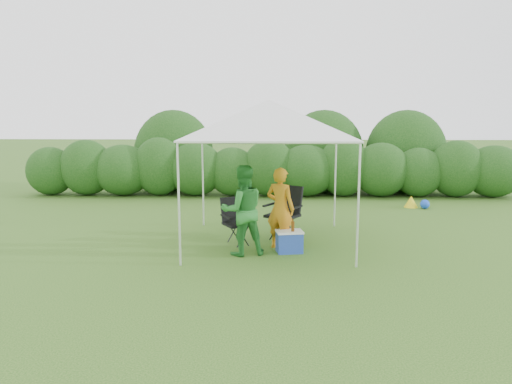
{
  "coord_description": "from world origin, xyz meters",
  "views": [
    {
      "loc": [
        0.04,
        -9.18,
        2.65
      ],
      "look_at": [
        -0.24,
        0.4,
        1.05
      ],
      "focal_mm": 35.0,
      "sensor_mm": 36.0,
      "label": 1
    }
  ],
  "objects_px": {
    "woman": "(243,210)",
    "cooler": "(289,241)",
    "chair_left": "(236,218)",
    "man": "(280,208)",
    "canopy": "(269,119)",
    "chair_right": "(285,209)"
  },
  "relations": [
    {
      "from": "woman",
      "to": "chair_left",
      "type": "bearing_deg",
      "value": -93.47
    },
    {
      "from": "canopy",
      "to": "man",
      "type": "relative_size",
      "value": 1.98
    },
    {
      "from": "chair_right",
      "to": "chair_left",
      "type": "height_order",
      "value": "chair_right"
    },
    {
      "from": "woman",
      "to": "chair_right",
      "type": "bearing_deg",
      "value": -138.52
    },
    {
      "from": "canopy",
      "to": "woman",
      "type": "xyz_separation_m",
      "value": [
        -0.47,
        -0.81,
        -1.63
      ]
    },
    {
      "from": "woman",
      "to": "canopy",
      "type": "bearing_deg",
      "value": -136.13
    },
    {
      "from": "canopy",
      "to": "chair_right",
      "type": "distance_m",
      "value": 1.94
    },
    {
      "from": "canopy",
      "to": "man",
      "type": "height_order",
      "value": "canopy"
    },
    {
      "from": "chair_right",
      "to": "chair_left",
      "type": "xyz_separation_m",
      "value": [
        -0.99,
        -0.49,
        -0.09
      ]
    },
    {
      "from": "canopy",
      "to": "cooler",
      "type": "relative_size",
      "value": 5.74
    },
    {
      "from": "man",
      "to": "woman",
      "type": "xyz_separation_m",
      "value": [
        -0.69,
        -0.44,
        0.05
      ]
    },
    {
      "from": "man",
      "to": "cooler",
      "type": "xyz_separation_m",
      "value": [
        0.17,
        -0.27,
        -0.58
      ]
    },
    {
      "from": "man",
      "to": "woman",
      "type": "bearing_deg",
      "value": 60.59
    },
    {
      "from": "chair_right",
      "to": "cooler",
      "type": "relative_size",
      "value": 1.99
    },
    {
      "from": "woman",
      "to": "cooler",
      "type": "bearing_deg",
      "value": 175.02
    },
    {
      "from": "chair_right",
      "to": "woman",
      "type": "relative_size",
      "value": 0.65
    },
    {
      "from": "canopy",
      "to": "woman",
      "type": "distance_m",
      "value": 1.88
    },
    {
      "from": "chair_left",
      "to": "cooler",
      "type": "bearing_deg",
      "value": -60.55
    },
    {
      "from": "chair_right",
      "to": "cooler",
      "type": "xyz_separation_m",
      "value": [
        0.05,
        -1.11,
        -0.4
      ]
    },
    {
      "from": "woman",
      "to": "cooler",
      "type": "relative_size",
      "value": 3.07
    },
    {
      "from": "woman",
      "to": "cooler",
      "type": "xyz_separation_m",
      "value": [
        0.86,
        0.17,
        -0.62
      ]
    },
    {
      "from": "chair_left",
      "to": "man",
      "type": "bearing_deg",
      "value": -51.72
    }
  ]
}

